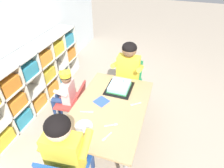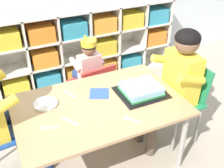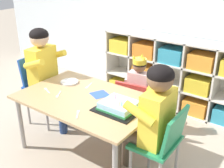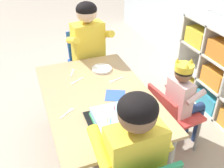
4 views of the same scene
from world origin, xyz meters
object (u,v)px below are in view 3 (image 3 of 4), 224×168
at_px(fork_near_cake_tray, 58,95).
at_px(guest_at_table_side, 150,114).
at_px(classroom_chair_blue, 136,100).
at_px(child_with_crown, 140,83).
at_px(fork_scattered_mid_table, 88,86).
at_px(fork_by_napkin, 78,114).
at_px(classroom_chair_adult_side, 40,83).
at_px(adult_helper_seated, 47,67).
at_px(paper_plate_stack, 69,82).
at_px(activity_table, 87,103).
at_px(fork_at_table_front_edge, 47,90).
at_px(classroom_chair_guest_side, 162,141).
at_px(birthday_cake_on_tray, 119,106).

bearing_deg(fork_near_cake_tray, guest_at_table_side, -115.00).
height_order(classroom_chair_blue, child_with_crown, child_with_crown).
height_order(classroom_chair_blue, fork_scattered_mid_table, classroom_chair_blue).
distance_m(fork_by_napkin, fork_near_cake_tray, 0.41).
xyz_separation_m(classroom_chair_adult_side, adult_helper_seated, (0.12, 0.01, 0.20)).
relative_size(child_with_crown, adult_helper_seated, 0.78).
distance_m(classroom_chair_blue, child_with_crown, 0.18).
bearing_deg(child_with_crown, classroom_chair_blue, 89.30).
xyz_separation_m(classroom_chair_blue, adult_helper_seated, (-0.84, -0.41, 0.30)).
bearing_deg(guest_at_table_side, paper_plate_stack, -100.90).
xyz_separation_m(activity_table, guest_at_table_side, (0.65, -0.03, 0.12)).
bearing_deg(fork_near_cake_tray, classroom_chair_adult_side, 36.31).
bearing_deg(adult_helper_seated, activity_table, -108.54).
distance_m(paper_plate_stack, fork_at_table_front_edge, 0.26).
relative_size(activity_table, classroom_chair_adult_side, 1.62).
distance_m(activity_table, fork_scattered_mid_table, 0.26).
bearing_deg(classroom_chair_blue, fork_at_table_front_edge, 41.77).
xyz_separation_m(child_with_crown, classroom_chair_guest_side, (0.61, -0.69, -0.08)).
xyz_separation_m(activity_table, classroom_chair_adult_side, (-0.79, 0.13, -0.05)).
distance_m(classroom_chair_guest_side, fork_scattered_mid_table, 0.95).
height_order(classroom_chair_adult_side, birthday_cake_on_tray, classroom_chair_adult_side).
distance_m(activity_table, fork_at_table_front_edge, 0.42).
xyz_separation_m(child_with_crown, fork_by_napkin, (-0.03, -0.92, 0.05)).
distance_m(activity_table, birthday_cake_on_tray, 0.36).
bearing_deg(activity_table, adult_helper_seated, 167.62).
bearing_deg(birthday_cake_on_tray, classroom_chair_adult_side, 172.96).
distance_m(activity_table, classroom_chair_guest_side, 0.77).
bearing_deg(fork_near_cake_tray, fork_by_napkin, -142.27).
distance_m(birthday_cake_on_tray, fork_by_napkin, 0.34).
relative_size(child_with_crown, paper_plate_stack, 4.80).
xyz_separation_m(adult_helper_seated, guest_at_table_side, (1.31, -0.17, -0.03)).
bearing_deg(classroom_chair_guest_side, adult_helper_seated, -97.73).
distance_m(classroom_chair_blue, adult_helper_seated, 0.98).
height_order(classroom_chair_adult_side, guest_at_table_side, guest_at_table_side).
height_order(birthday_cake_on_tray, fork_by_napkin, birthday_cake_on_tray).
relative_size(classroom_chair_blue, fork_by_napkin, 5.32).
bearing_deg(classroom_chair_guest_side, paper_plate_stack, -99.79).
bearing_deg(classroom_chair_guest_side, birthday_cake_on_tray, -93.38).
bearing_deg(fork_scattered_mid_table, fork_at_table_front_edge, 125.12).
bearing_deg(classroom_chair_blue, fork_scattered_mid_table, 40.64).
xyz_separation_m(classroom_chair_guest_side, fork_by_napkin, (-0.63, -0.23, 0.13)).
bearing_deg(paper_plate_stack, classroom_chair_adult_side, -177.81).
bearing_deg(fork_scattered_mid_table, child_with_crown, -49.24).
relative_size(activity_table, fork_near_cake_tray, 9.84).
distance_m(child_with_crown, guest_at_table_side, 0.85).
height_order(activity_table, child_with_crown, child_with_crown).
xyz_separation_m(guest_at_table_side, fork_scattered_mid_table, (-0.80, 0.23, -0.07)).
xyz_separation_m(classroom_chair_guest_side, fork_at_table_front_edge, (-1.16, -0.08, 0.13)).
bearing_deg(paper_plate_stack, fork_by_napkin, -40.11).
relative_size(activity_table, fork_at_table_front_edge, 10.00).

